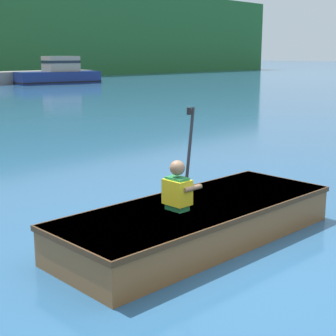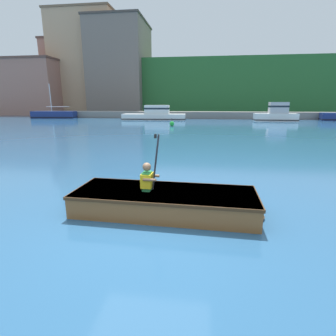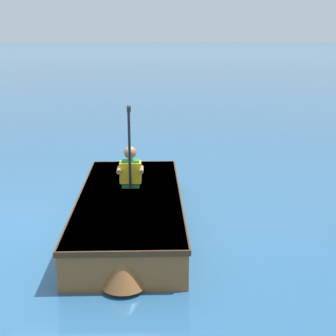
% 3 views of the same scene
% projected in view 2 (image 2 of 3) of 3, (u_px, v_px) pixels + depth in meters
% --- Properties ---
extents(ground_plane, '(300.00, 300.00, 0.00)m').
position_uv_depth(ground_plane, '(145.00, 229.00, 4.60)').
color(ground_plane, '#28567F').
extents(shoreline_ridge, '(120.00, 20.00, 9.10)m').
position_uv_depth(shoreline_ridge, '(200.00, 89.00, 51.56)').
color(shoreline_ridge, '#28602D').
rests_on(shoreline_ridge, ground).
extents(waterfront_warehouse_left, '(11.88, 11.25, 9.05)m').
position_uv_depth(waterfront_warehouse_left, '(36.00, 88.00, 46.71)').
color(waterfront_warehouse_left, '#9E6B5B').
rests_on(waterfront_warehouse_left, ground).
extents(waterfront_office_block_center, '(8.94, 8.49, 12.77)m').
position_uv_depth(waterfront_office_block_center, '(76.00, 78.00, 48.40)').
color(waterfront_office_block_center, '#9E6B5B').
rests_on(waterfront_office_block_center, ground).
extents(waterfront_apartment_right, '(11.32, 8.99, 17.06)m').
position_uv_depth(waterfront_apartment_right, '(89.00, 66.00, 47.17)').
color(waterfront_apartment_right, tan).
rests_on(waterfront_apartment_right, ground).
extents(waterfront_tower_far, '(9.34, 10.86, 15.46)m').
position_uv_depth(waterfront_tower_far, '(121.00, 69.00, 46.20)').
color(waterfront_tower_far, '#75665B').
rests_on(waterfront_tower_far, ground).
extents(marina_dock, '(44.66, 2.40, 0.90)m').
position_uv_depth(marina_dock, '(197.00, 115.00, 35.59)').
color(marina_dock, slate).
rests_on(marina_dock, ground).
extents(moored_boat_dock_west_end, '(4.87, 1.59, 2.16)m').
position_uv_depth(moored_boat_dock_west_end, '(276.00, 114.00, 30.34)').
color(moored_boat_dock_west_end, white).
rests_on(moored_boat_dock_west_end, ground).
extents(moored_boat_dock_west_inner, '(5.92, 2.40, 4.52)m').
position_uv_depth(moored_boat_dock_west_inner, '(54.00, 115.00, 35.66)').
color(moored_boat_dock_west_inner, navy).
rests_on(moored_boat_dock_west_inner, ground).
extents(moored_boat_dock_center_near, '(7.98, 2.77, 1.78)m').
position_uv_depth(moored_boat_dock_center_near, '(155.00, 115.00, 32.79)').
color(moored_boat_dock_center_near, white).
rests_on(moored_boat_dock_center_near, ground).
extents(rowboat_foreground, '(3.79, 1.46, 0.45)m').
position_uv_depth(rowboat_foreground, '(167.00, 200.00, 5.27)').
color(rowboat_foreground, brown).
rests_on(rowboat_foreground, ground).
extents(person_paddler, '(0.38, 0.37, 1.14)m').
position_uv_depth(person_paddler, '(148.00, 178.00, 5.22)').
color(person_paddler, '#267F3F').
rests_on(person_paddler, rowboat_foreground).
extents(channel_buoy, '(0.44, 0.44, 0.72)m').
position_uv_depth(channel_buoy, '(172.00, 124.00, 24.19)').
color(channel_buoy, green).
rests_on(channel_buoy, ground).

